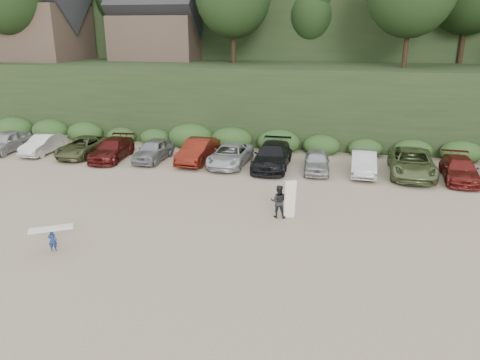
# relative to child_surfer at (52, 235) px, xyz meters

# --- Properties ---
(ground) EXTENTS (120.00, 120.00, 0.00)m
(ground) POSITION_rel_child_surfer_xyz_m (5.78, 4.26, -0.72)
(ground) COLOR tan
(ground) RESTS_ON ground
(hillside_backdrop) EXTENTS (90.00, 41.50, 28.00)m
(hillside_backdrop) POSITION_rel_child_surfer_xyz_m (5.52, 40.19, 10.50)
(hillside_backdrop) COLOR black
(hillside_backdrop) RESTS_ON ground
(parked_cars) EXTENTS (40.08, 6.18, 1.64)m
(parked_cars) POSITION_rel_child_surfer_xyz_m (6.24, 14.23, 0.03)
(parked_cars) COLOR #A8A8AC
(parked_cars) RESTS_ON ground
(child_surfer) EXTENTS (1.76, 1.33, 1.06)m
(child_surfer) POSITION_rel_child_surfer_xyz_m (0.00, 0.00, 0.00)
(child_surfer) COLOR navy
(child_surfer) RESTS_ON ground
(adult_surfer) EXTENTS (1.28, 0.65, 1.98)m
(adult_surfer) POSITION_rel_child_surfer_xyz_m (8.82, 5.75, 0.14)
(adult_surfer) COLOR black
(adult_surfer) RESTS_ON ground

